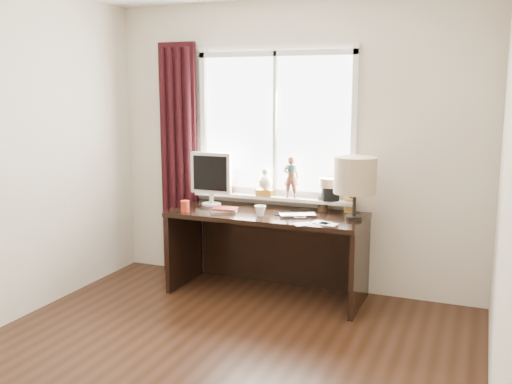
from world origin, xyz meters
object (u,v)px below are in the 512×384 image
at_px(mug, 260,210).
at_px(table_lamp, 355,176).
at_px(monitor, 211,175).
at_px(laptop, 298,215).
at_px(desk, 271,237).
at_px(red_cup, 185,206).

height_order(mug, table_lamp, table_lamp).
distance_m(mug, table_lamp, 0.85).
xyz_separation_m(monitor, table_lamp, (1.36, -0.10, 0.09)).
distance_m(laptop, mug, 0.32).
bearing_deg(desk, mug, -91.42).
height_order(red_cup, monitor, monitor).
bearing_deg(desk, monitor, 177.57).
height_order(laptop, desk, laptop).
bearing_deg(red_cup, mug, 7.32).
height_order(monitor, table_lamp, table_lamp).
bearing_deg(mug, table_lamp, 12.51).
height_order(mug, monitor, monitor).
xyz_separation_m(desk, table_lamp, (0.76, -0.07, 0.61)).
xyz_separation_m(mug, monitor, (-0.60, 0.27, 0.23)).
distance_m(red_cup, desk, 0.81).
bearing_deg(desk, red_cup, -154.26).
bearing_deg(mug, monitor, 155.82).
xyz_separation_m(laptop, mug, (-0.30, -0.10, 0.04)).
bearing_deg(monitor, table_lamp, -4.10).
relative_size(laptop, mug, 3.15).
distance_m(red_cup, table_lamp, 1.50).
bearing_deg(mug, desk, 88.58).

